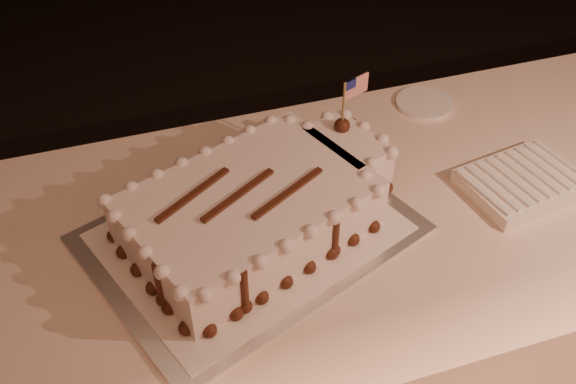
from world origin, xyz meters
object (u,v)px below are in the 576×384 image
object	(u,v)px
cake_board	(250,233)
banquet_table	(374,310)
sheet_cake	(262,205)
napkin_stack	(522,182)
side_plate	(424,103)

from	to	relation	value
cake_board	banquet_table	bearing A→B (deg)	-21.09
cake_board	sheet_cake	bearing A→B (deg)	0.41
cake_board	sheet_cake	xyz separation A→B (m)	(0.03, 0.01, 0.06)
banquet_table	sheet_cake	xyz separation A→B (m)	(-0.28, 0.01, 0.44)
napkin_stack	side_plate	world-z (taller)	napkin_stack
cake_board	napkin_stack	bearing A→B (deg)	-25.67
sheet_cake	side_plate	distance (m)	0.59
cake_board	napkin_stack	size ratio (longest dim) A/B	2.26
banquet_table	sheet_cake	bearing A→B (deg)	177.69
cake_board	side_plate	size ratio (longest dim) A/B	4.27
side_plate	napkin_stack	bearing A→B (deg)	-81.00
napkin_stack	side_plate	xyz separation A→B (m)	(-0.06, 0.35, -0.01)
banquet_table	napkin_stack	world-z (taller)	napkin_stack
napkin_stack	cake_board	bearing A→B (deg)	175.54
napkin_stack	side_plate	bearing A→B (deg)	99.00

